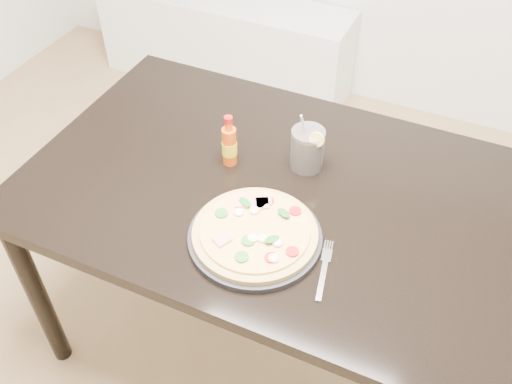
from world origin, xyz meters
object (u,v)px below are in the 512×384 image
at_px(dining_table, 273,206).
at_px(plate, 255,237).
at_px(fork, 324,268).
at_px(pizza, 255,232).
at_px(cola_cup, 307,150).
at_px(hot_sauce_bottle, 229,145).
at_px(media_console, 225,42).

distance_m(dining_table, plate, 0.23).
bearing_deg(fork, plate, 163.83).
height_order(dining_table, pizza, pizza).
distance_m(plate, pizza, 0.02).
height_order(plate, fork, plate).
bearing_deg(fork, dining_table, 124.77).
xyz_separation_m(pizza, fork, (0.19, -0.02, -0.02)).
bearing_deg(plate, cola_cup, 87.03).
bearing_deg(fork, hot_sauce_bottle, 134.88).
xyz_separation_m(dining_table, pizza, (0.04, -0.20, 0.11)).
distance_m(plate, media_console, 1.96).
relative_size(cola_cup, fork, 0.99).
height_order(pizza, hot_sauce_bottle, hot_sauce_bottle).
distance_m(plate, hot_sauce_bottle, 0.31).
bearing_deg(cola_cup, plate, -92.97).
relative_size(dining_table, plate, 4.10).
height_order(plate, media_console, plate).
bearing_deg(hot_sauce_bottle, cola_cup, 20.99).
xyz_separation_m(pizza, hot_sauce_bottle, (-0.19, 0.24, 0.04)).
relative_size(plate, cola_cup, 1.84).
bearing_deg(hot_sauce_bottle, dining_table, -13.44).
bearing_deg(cola_cup, media_console, 125.87).
relative_size(plate, hot_sauce_bottle, 2.09).
bearing_deg(cola_cup, fork, -62.29).
relative_size(plate, pizza, 1.07).
bearing_deg(cola_cup, hot_sauce_bottle, -159.01).
bearing_deg(pizza, fork, -5.14).
height_order(pizza, fork, pizza).
bearing_deg(media_console, fork, -55.67).
distance_m(cola_cup, fork, 0.38).
relative_size(dining_table, hot_sauce_bottle, 8.56).
xyz_separation_m(cola_cup, media_console, (-0.96, 1.32, -0.56)).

